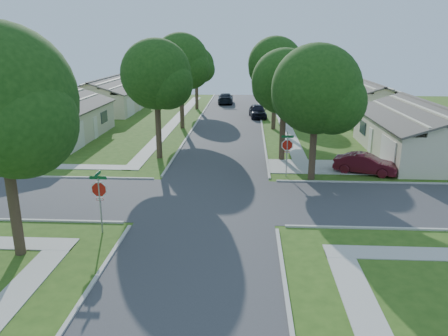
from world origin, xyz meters
The scene contains 22 objects.
ground centered at (0.00, 0.00, 0.00)m, with size 100.00×100.00×0.00m, color #2D4E15.
road_ns centered at (0.00, 0.00, 0.00)m, with size 7.00×100.00×0.02m, color #333335.
sidewalk_ne centered at (6.10, 26.00, 0.02)m, with size 1.20×40.00×0.04m, color #9E9B91.
sidewalk_nw centered at (-6.10, 26.00, 0.02)m, with size 1.20×40.00×0.04m, color #9E9B91.
driveway centered at (7.90, 7.10, 0.03)m, with size 8.80×3.60×0.05m, color #9E9B91.
stop_sign_sw centered at (-4.70, -4.70, 2.03)m, with size 1.05×0.80×2.98m.
stop_sign_ne centered at (4.70, 4.70, 2.03)m, with size 1.05×0.80×2.98m.
tree_e_near centered at (4.75, 9.01, 5.64)m, with size 4.97×4.80×8.28m.
tree_e_mid centered at (4.76, 21.01, 6.25)m, with size 5.59×5.40×9.21m.
tree_e_far centered at (4.75, 34.01, 5.98)m, with size 5.17×5.00×8.72m.
tree_w_near centered at (-4.64, 9.01, 6.12)m, with size 5.38×5.20×8.97m.
tree_w_mid centered at (-4.64, 21.01, 6.49)m, with size 5.80×5.60×9.56m.
tree_w_far centered at (-4.65, 34.01, 5.51)m, with size 4.76×4.60×8.04m.
tree_sw_corner centered at (-7.44, -6.99, 6.26)m, with size 6.21×6.00×9.55m.
tree_ne_corner centered at (6.36, 4.21, 5.59)m, with size 5.80×5.60×8.66m.
house_ne_near centered at (15.99, 11.00, 1.52)m, with size 8.42×13.60×4.23m.
house_ne_far centered at (15.99, 29.00, 1.52)m, with size 8.42×13.60×4.23m.
house_nw_near centered at (-15.99, 15.00, 1.52)m, with size 8.42×13.60×4.23m.
house_nw_far centered at (-15.99, 32.00, 1.52)m, with size 8.42×13.60×4.23m.
car_driveway centered at (10.13, 5.70, 0.68)m, with size 1.45×4.15×1.37m, color #4D0F18.
car_curb_east centered at (3.20, 27.86, 0.77)m, with size 1.83×4.54×1.55m, color black.
car_curb_west centered at (-1.20, 39.49, 0.75)m, with size 2.11×5.19×1.51m, color black.
Camera 1 is at (2.12, -23.34, 8.75)m, focal length 35.00 mm.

